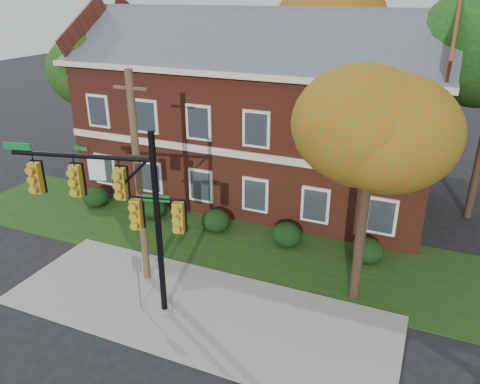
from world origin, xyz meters
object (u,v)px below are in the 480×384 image
at_px(tree_far_rear, 324,19).
at_px(utility_pole, 139,182).
at_px(hedge_center, 216,221).
at_px(hedge_far_left, 96,197).
at_px(tree_near_right, 380,124).
at_px(hedge_right, 287,235).
at_px(hedge_left, 152,208).
at_px(sign_post, 138,274).
at_px(apartment_building, 257,104).
at_px(hedge_far_right, 367,250).
at_px(traffic_signal, 122,204).
at_px(tree_left_rear, 91,63).

xyz_separation_m(tree_far_rear, utility_pole, (-2.06, -17.79, -4.72)).
bearing_deg(hedge_center, hedge_far_left, 180.00).
xyz_separation_m(hedge_far_left, tree_near_right, (14.22, -2.83, 6.14)).
height_order(hedge_right, tree_near_right, tree_near_right).
height_order(hedge_left, sign_post, sign_post).
distance_m(apartment_building, hedge_center, 6.89).
relative_size(hedge_far_left, hedge_far_right, 1.00).
bearing_deg(hedge_center, traffic_signal, -91.41).
relative_size(tree_left_rear, sign_post, 4.05).
bearing_deg(apartment_building, tree_left_rear, -173.46).
relative_size(hedge_center, tree_near_right, 0.16).
distance_m(hedge_far_left, sign_post, 9.67).
distance_m(hedge_center, utility_pole, 5.97).
distance_m(hedge_left, tree_left_rear, 9.69).
distance_m(tree_near_right, tree_far_rear, 17.12).
relative_size(hedge_center, sign_post, 0.64).
distance_m(hedge_center, tree_near_right, 9.90).
height_order(hedge_center, tree_left_rear, tree_left_rear).
bearing_deg(hedge_left, traffic_signal, -62.77).
distance_m(hedge_left, hedge_far_right, 10.50).
xyz_separation_m(utility_pole, sign_post, (0.88, -1.73, -2.64)).
bearing_deg(tree_near_right, traffic_signal, -153.65).
bearing_deg(hedge_far_right, hedge_far_left, 180.00).
distance_m(hedge_far_left, hedge_center, 7.00).
bearing_deg(tree_left_rear, hedge_center, -23.04).
distance_m(apartment_building, utility_pole, 10.02).
xyz_separation_m(tree_far_rear, traffic_signal, (-1.50, -19.59, -4.72)).
xyz_separation_m(apartment_building, hedge_right, (3.50, -5.25, -4.46)).
bearing_deg(utility_pole, hedge_center, 78.79).
distance_m(apartment_building, tree_far_rear, 8.84).
distance_m(hedge_center, tree_left_rear, 12.23).
height_order(hedge_far_left, traffic_signal, traffic_signal).
bearing_deg(tree_far_rear, hedge_far_left, -122.50).
relative_size(tree_far_rear, utility_pole, 1.42).
relative_size(hedge_far_right, traffic_signal, 0.21).
distance_m(apartment_building, tree_left_rear, 9.94).
relative_size(traffic_signal, utility_pole, 0.82).
bearing_deg(sign_post, utility_pole, 103.97).
xyz_separation_m(hedge_left, tree_left_rear, (-6.23, 4.14, 6.16)).
relative_size(hedge_far_right, sign_post, 0.64).
height_order(hedge_far_left, hedge_right, same).
relative_size(hedge_left, hedge_far_right, 1.00).
distance_m(hedge_center, sign_post, 6.51).
height_order(apartment_building, hedge_far_right, apartment_building).
xyz_separation_m(apartment_building, hedge_far_right, (7.00, -5.25, -4.46)).
height_order(hedge_far_right, traffic_signal, traffic_signal).
bearing_deg(traffic_signal, apartment_building, 75.78).
bearing_deg(apartment_building, hedge_left, -123.67).
height_order(tree_near_right, sign_post, tree_near_right).
bearing_deg(hedge_left, utility_pole, -59.42).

